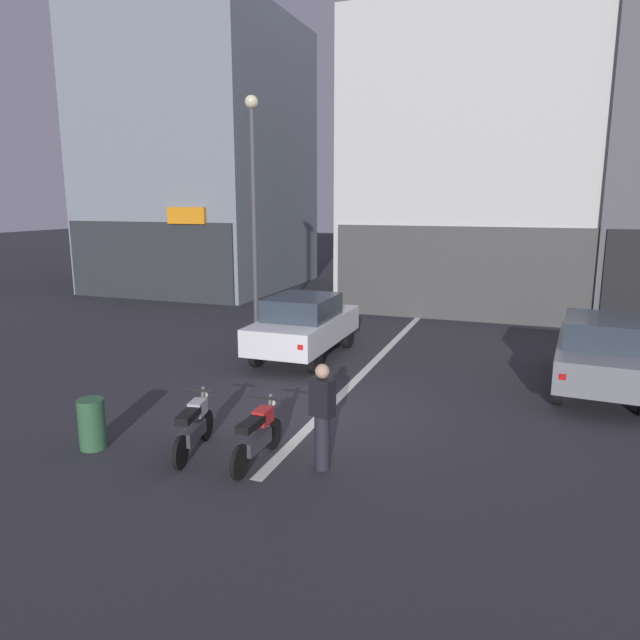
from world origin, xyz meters
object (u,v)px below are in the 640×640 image
at_px(car_red_down_street, 480,287).
at_px(street_lamp, 254,197).
at_px(car_grey_parked_kerbside, 602,352).
at_px(motorcycle_silver_row_leftmost, 194,426).
at_px(person_by_motorcycles, 322,416).
at_px(trash_bin, 92,424).
at_px(car_white_crossing_near, 304,324).
at_px(motorcycle_red_row_left_mid, 258,435).

distance_m(car_red_down_street, street_lamp, 9.86).
relative_size(car_grey_parked_kerbside, motorcycle_silver_row_leftmost, 2.55).
distance_m(person_by_motorcycles, trash_bin, 3.92).
distance_m(car_grey_parked_kerbside, trash_bin, 10.25).
distance_m(car_grey_parked_kerbside, motorcycle_silver_row_leftmost, 8.68).
bearing_deg(street_lamp, car_white_crossing_near, -29.79).
bearing_deg(person_by_motorcycles, car_red_down_street, 85.67).
bearing_deg(car_white_crossing_near, motorcycle_red_row_left_mid, -75.10).
relative_size(motorcycle_red_row_left_mid, trash_bin, 1.97).
distance_m(motorcycle_red_row_left_mid, person_by_motorcycles, 1.10).
xyz_separation_m(car_grey_parked_kerbside, street_lamp, (-8.95, 1.56, 3.27)).
bearing_deg(car_red_down_street, car_white_crossing_near, -113.87).
bearing_deg(motorcycle_red_row_left_mid, street_lamp, 116.17).
height_order(car_red_down_street, motorcycle_red_row_left_mid, car_red_down_street).
bearing_deg(motorcycle_silver_row_leftmost, trash_bin, -166.09).
relative_size(car_grey_parked_kerbside, motorcycle_red_row_left_mid, 2.53).
relative_size(car_grey_parked_kerbside, person_by_motorcycles, 2.53).
distance_m(car_grey_parked_kerbside, motorcycle_red_row_left_mid, 7.84).
xyz_separation_m(street_lamp, trash_bin, (0.73, -7.68, -3.73)).
height_order(car_white_crossing_near, person_by_motorcycles, person_by_motorcycles).
relative_size(car_red_down_street, trash_bin, 5.06).
bearing_deg(car_white_crossing_near, motorcycle_silver_row_leftmost, -85.39).
bearing_deg(motorcycle_silver_row_leftmost, car_grey_parked_kerbside, 41.12).
bearing_deg(trash_bin, motorcycle_silver_row_leftmost, 13.91).
distance_m(motorcycle_silver_row_leftmost, trash_bin, 1.74).
bearing_deg(motorcycle_red_row_left_mid, motorcycle_silver_row_leftmost, -178.85).
bearing_deg(trash_bin, car_white_crossing_near, 79.72).
relative_size(motorcycle_silver_row_leftmost, person_by_motorcycles, 0.99).
xyz_separation_m(car_red_down_street, person_by_motorcycles, (-1.09, -14.47, -0.03)).
height_order(motorcycle_silver_row_leftmost, motorcycle_red_row_left_mid, same).
bearing_deg(car_red_down_street, motorcycle_red_row_left_mid, -98.24).
xyz_separation_m(car_white_crossing_near, car_grey_parked_kerbside, (7.02, -0.46, 0.00)).
height_order(street_lamp, motorcycle_red_row_left_mid, street_lamp).
xyz_separation_m(car_red_down_street, street_lamp, (-5.67, -7.37, 3.27)).
bearing_deg(motorcycle_silver_row_leftmost, street_lamp, 108.44).
height_order(car_grey_parked_kerbside, motorcycle_red_row_left_mid, car_grey_parked_kerbside).
bearing_deg(motorcycle_red_row_left_mid, person_by_motorcycles, 7.89).
distance_m(street_lamp, person_by_motorcycles, 9.07).
distance_m(motorcycle_silver_row_leftmost, motorcycle_red_row_left_mid, 1.14).
relative_size(car_red_down_street, motorcycle_red_row_left_mid, 2.57).
distance_m(car_red_down_street, motorcycle_silver_row_leftmost, 15.00).
height_order(car_red_down_street, street_lamp, street_lamp).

